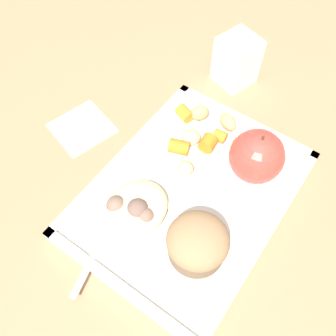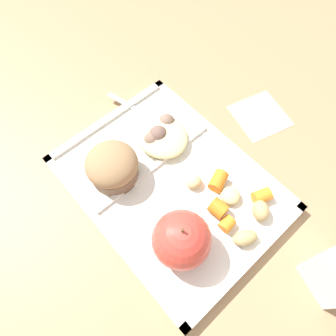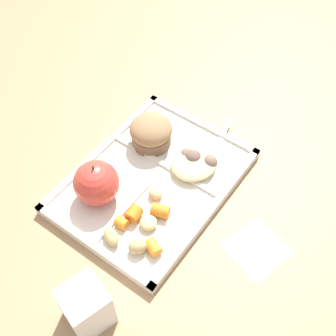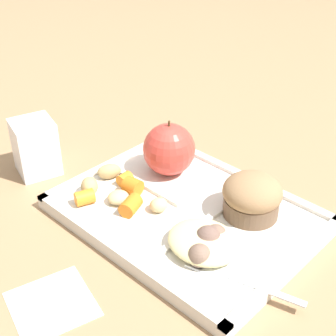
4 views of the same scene
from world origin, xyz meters
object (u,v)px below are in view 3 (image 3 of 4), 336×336
Objects in this scene: green_apple at (96,183)px; milk_carton at (86,307)px; lunch_tray at (153,181)px; bran_muffin at (151,132)px; plastic_fork at (217,149)px.

green_apple is 1.00× the size of milk_carton.
green_apple is 0.22m from milk_carton.
bran_muffin reaches higher than lunch_tray.
lunch_tray is at bearing 32.82° from milk_carton.
green_apple is at bearing 180.00° from bran_muffin.
green_apple is (-0.09, 0.06, 0.05)m from lunch_tray.
lunch_tray is 0.15m from plastic_fork.
plastic_fork is at bearing 19.12° from milk_carton.
milk_carton is at bearing -164.22° from lunch_tray.
green_apple is 1.09× the size of bran_muffin.
milk_carton is (-0.41, -0.01, 0.03)m from plastic_fork.
plastic_fork is 0.41m from milk_carton.
green_apple reaches higher than bran_muffin.
green_apple reaches higher than plastic_fork.
milk_carton is (-0.18, -0.13, -0.01)m from green_apple.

